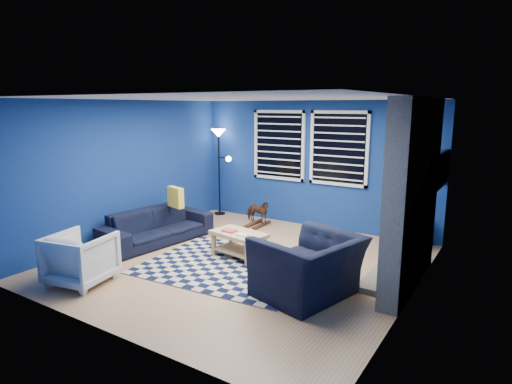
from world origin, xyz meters
TOP-DOWN VIEW (x-y plane):
  - floor at (0.00, 0.00)m, footprint 5.00×5.00m
  - ceiling at (0.00, 0.00)m, footprint 5.00×5.00m
  - wall_back at (0.00, 2.50)m, footprint 5.00×0.00m
  - wall_left at (-2.50, 0.00)m, footprint 0.00×5.00m
  - wall_right at (2.50, 0.00)m, footprint 0.00×5.00m
  - fireplace at (2.36, 0.50)m, footprint 0.65×2.00m
  - window_left at (-0.75, 2.46)m, footprint 1.17×0.06m
  - window_right at (0.55, 2.46)m, footprint 1.17×0.06m
  - tv at (2.45, 2.00)m, footprint 0.07×1.00m
  - rug at (-0.06, -0.23)m, footprint 2.64×2.17m
  - sofa at (-1.85, 0.04)m, footprint 2.12×1.04m
  - armchair_big at (1.38, -0.54)m, footprint 1.45×1.34m
  - armchair_bent at (-1.42, -1.82)m, footprint 0.89×0.91m
  - rocking_horse at (-0.90, 1.88)m, footprint 0.26×0.56m
  - coffee_table at (-0.17, 0.16)m, footprint 0.96×0.65m
  - cabinet at (1.93, 2.25)m, footprint 0.73×0.63m
  - floor_lamp at (-2.11, 2.25)m, footprint 0.52×0.32m
  - throw_pillow at (-1.70, 0.38)m, footprint 0.40×0.22m

SIDE VIEW (x-z plane):
  - floor at x=0.00m, z-range 0.00..0.00m
  - rug at x=-0.06m, z-range 0.00..0.02m
  - cabinet at x=1.93m, z-range -0.03..0.57m
  - sofa at x=-1.85m, z-range 0.00..0.59m
  - rocking_horse at x=-0.90m, z-range 0.07..0.53m
  - coffee_table at x=-0.17m, z-range 0.09..0.53m
  - armchair_bent at x=-1.42m, z-range 0.00..0.71m
  - armchair_big at x=1.38m, z-range 0.00..0.79m
  - throw_pillow at x=-1.70m, z-range 0.59..0.96m
  - fireplace at x=2.36m, z-range -0.05..2.45m
  - wall_back at x=0.00m, z-range -1.25..3.75m
  - wall_left at x=-2.50m, z-range -1.25..3.75m
  - wall_right at x=2.50m, z-range -1.25..3.75m
  - tv at x=2.45m, z-range 1.11..1.69m
  - floor_lamp at x=-2.11m, z-range 0.61..2.51m
  - window_left at x=-0.75m, z-range 0.89..2.31m
  - window_right at x=0.55m, z-range 0.89..2.31m
  - ceiling at x=0.00m, z-range 2.50..2.50m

